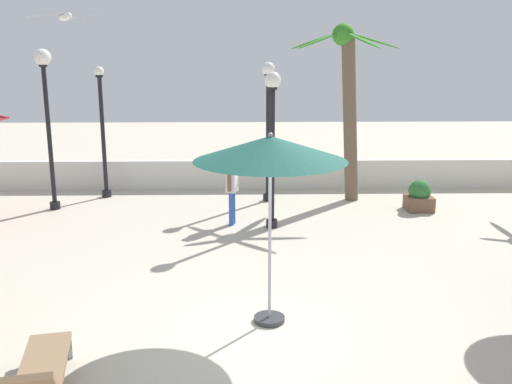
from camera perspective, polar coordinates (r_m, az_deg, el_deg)
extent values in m
plane|color=beige|center=(9.08, 0.51, -13.74)|extent=(56.00, 56.00, 0.00)
cube|color=silver|center=(18.14, -0.46, 1.78)|extent=(25.20, 0.30, 0.91)
cylinder|color=#333338|center=(9.37, 1.34, -12.55)|extent=(0.50, 0.50, 0.08)
cylinder|color=#A5A5AD|center=(8.88, 1.38, -5.04)|extent=(0.05, 0.05, 2.67)
cone|color=#1E594C|center=(8.53, 1.44, 4.37)|extent=(2.33, 2.33, 0.38)
sphere|color=#99999E|center=(8.50, 1.45, 5.71)|extent=(0.08, 0.08, 0.08)
cylinder|color=brown|center=(16.61, 9.36, 7.11)|extent=(0.66, 0.38, 4.71)
sphere|color=#338124|center=(16.47, 8.70, 15.27)|extent=(0.61, 0.61, 0.61)
ellipsoid|color=#338124|center=(16.46, 11.55, 14.64)|extent=(1.55, 0.50, 0.52)
ellipsoid|color=#338124|center=(17.24, 9.34, 14.68)|extent=(0.80, 1.49, 0.52)
ellipsoid|color=#338124|center=(16.72, 5.99, 14.82)|extent=(1.46, 0.88, 0.52)
ellipsoid|color=#338124|center=(15.95, 6.45, 14.87)|extent=(1.42, 0.97, 0.52)
ellipsoid|color=#338124|center=(15.84, 10.53, 14.74)|extent=(0.91, 1.45, 0.52)
cylinder|color=black|center=(16.70, 1.18, -0.52)|extent=(0.28, 0.28, 0.20)
cylinder|color=black|center=(16.37, 1.21, 5.26)|extent=(0.12, 0.12, 3.60)
cylinder|color=black|center=(16.21, 1.24, 11.57)|extent=(0.22, 0.22, 0.06)
sphere|color=white|center=(16.20, 1.24, 12.22)|extent=(0.36, 0.36, 0.36)
cylinder|color=black|center=(17.72, -14.68, -0.14)|extent=(0.28, 0.28, 0.20)
cylinder|color=black|center=(17.41, -15.02, 5.23)|extent=(0.12, 0.12, 3.56)
cylinder|color=black|center=(17.26, -15.38, 11.08)|extent=(0.22, 0.22, 0.06)
sphere|color=white|center=(17.25, -15.41, 11.54)|extent=(0.28, 0.28, 0.28)
cylinder|color=black|center=(14.13, 1.58, -3.16)|extent=(0.28, 0.28, 0.20)
cylinder|color=black|center=(13.76, 1.63, 3.22)|extent=(0.12, 0.12, 3.39)
cylinder|color=black|center=(13.55, 1.67, 10.29)|extent=(0.22, 0.22, 0.06)
sphere|color=white|center=(13.54, 1.68, 11.11)|extent=(0.39, 0.39, 0.39)
cylinder|color=black|center=(16.74, -19.42, -1.27)|extent=(0.28, 0.28, 0.20)
cylinder|color=black|center=(16.39, -19.93, 4.96)|extent=(0.12, 0.12, 3.88)
cylinder|color=black|center=(16.24, -20.49, 11.73)|extent=(0.22, 0.22, 0.06)
sphere|color=white|center=(16.24, -20.55, 12.50)|extent=(0.44, 0.44, 0.44)
cube|color=#B7B7BC|center=(8.72, -19.73, -14.53)|extent=(0.55, 0.15, 0.35)
cube|color=#8C6B4C|center=(8.08, -20.38, -15.57)|extent=(0.81, 1.48, 0.08)
cylinder|color=#3359B2|center=(14.37, -2.31, -1.53)|extent=(0.12, 0.12, 0.85)
cylinder|color=#3359B2|center=(14.22, -2.49, -1.69)|extent=(0.12, 0.12, 0.85)
cube|color=silver|center=(14.12, -2.43, 1.23)|extent=(0.32, 0.41, 0.60)
sphere|color=brown|center=(14.04, -2.45, 2.89)|extent=(0.23, 0.23, 0.23)
cylinder|color=brown|center=(14.34, -2.17, 1.55)|extent=(0.08, 0.08, 0.54)
cylinder|color=brown|center=(13.89, -2.70, 1.15)|extent=(0.08, 0.08, 0.54)
ellipsoid|color=white|center=(11.21, -18.62, 16.18)|extent=(0.31, 0.31, 0.12)
sphere|color=white|center=(11.07, -18.19, 16.41)|extent=(0.10, 0.10, 0.10)
cube|color=silver|center=(11.38, -17.09, 16.34)|extent=(0.57, 0.58, 0.11)
cube|color=silver|center=(11.05, -20.22, 16.21)|extent=(0.57, 0.58, 0.12)
cube|color=brown|center=(16.26, 15.95, -1.08)|extent=(0.70, 0.70, 0.40)
sphere|color=#2D6B33|center=(16.18, 16.03, 0.12)|extent=(0.60, 0.60, 0.60)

